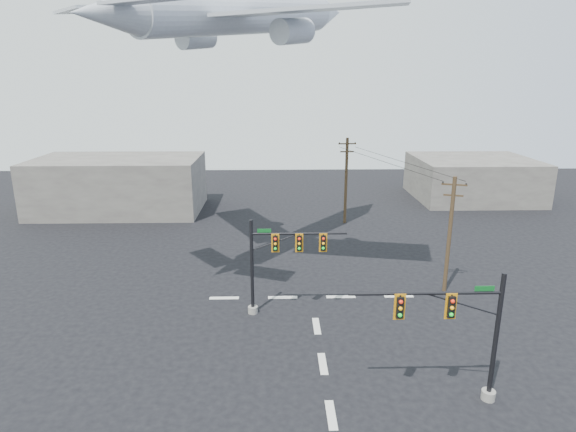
{
  "coord_description": "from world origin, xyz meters",
  "views": [
    {
      "loc": [
        -2.37,
        -18.09,
        14.44
      ],
      "look_at": [
        -1.81,
        5.0,
        7.82
      ],
      "focal_mm": 30.0,
      "sensor_mm": 36.0,
      "label": 1
    }
  ],
  "objects_px": {
    "utility_pole_b": "(346,179)",
    "airliner": "(243,14)",
    "signal_mast_near": "(464,334)",
    "utility_pole_a": "(450,233)",
    "signal_mast_far": "(276,262)"
  },
  "relations": [
    {
      "from": "signal_mast_far",
      "to": "airliner",
      "type": "distance_m",
      "value": 17.18
    },
    {
      "from": "utility_pole_b",
      "to": "airliner",
      "type": "relative_size",
      "value": 0.39
    },
    {
      "from": "signal_mast_far",
      "to": "signal_mast_near",
      "type": "bearing_deg",
      "value": -46.59
    },
    {
      "from": "signal_mast_near",
      "to": "utility_pole_a",
      "type": "distance_m",
      "value": 12.48
    },
    {
      "from": "utility_pole_a",
      "to": "airliner",
      "type": "bearing_deg",
      "value": -179.8
    },
    {
      "from": "airliner",
      "to": "signal_mast_near",
      "type": "bearing_deg",
      "value": -109.71
    },
    {
      "from": "utility_pole_b",
      "to": "airliner",
      "type": "xyz_separation_m",
      "value": [
        -9.3,
        -12.13,
        14.11
      ]
    },
    {
      "from": "utility_pole_a",
      "to": "utility_pole_b",
      "type": "xyz_separation_m",
      "value": [
        -4.74,
        16.79,
        0.31
      ]
    },
    {
      "from": "utility_pole_b",
      "to": "signal_mast_far",
      "type": "bearing_deg",
      "value": -112.15
    },
    {
      "from": "utility_pole_a",
      "to": "airliner",
      "type": "relative_size",
      "value": 0.36
    },
    {
      "from": "signal_mast_near",
      "to": "airliner",
      "type": "relative_size",
      "value": 0.31
    },
    {
      "from": "signal_mast_near",
      "to": "signal_mast_far",
      "type": "height_order",
      "value": "signal_mast_near"
    },
    {
      "from": "signal_mast_near",
      "to": "utility_pole_b",
      "type": "xyz_separation_m",
      "value": [
        -1.26,
        28.74,
        1.14
      ]
    },
    {
      "from": "utility_pole_b",
      "to": "utility_pole_a",
      "type": "bearing_deg",
      "value": -76.6
    },
    {
      "from": "utility_pole_a",
      "to": "utility_pole_b",
      "type": "distance_m",
      "value": 17.45
    }
  ]
}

